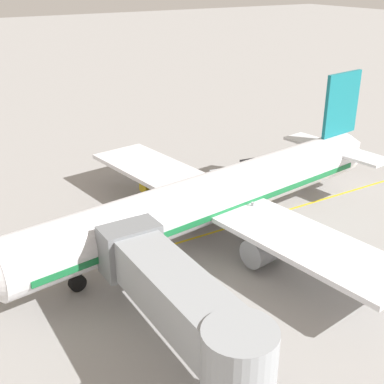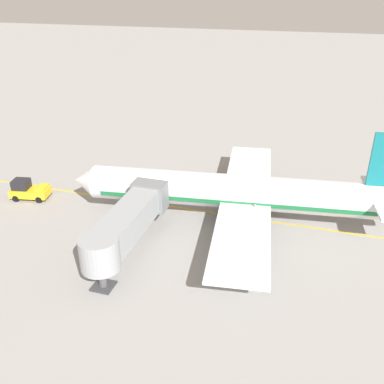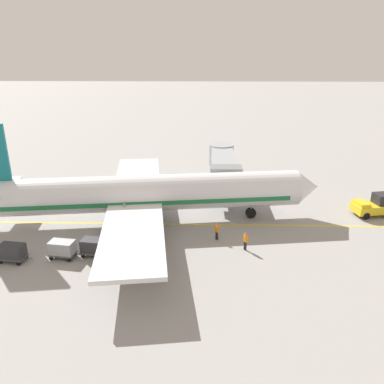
% 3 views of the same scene
% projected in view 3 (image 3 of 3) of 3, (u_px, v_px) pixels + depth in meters
% --- Properties ---
extents(ground_plane, '(400.00, 400.00, 0.00)m').
position_uv_depth(ground_plane, '(138.00, 224.00, 39.69)').
color(ground_plane, gray).
extents(gate_lead_in_line, '(0.24, 80.00, 0.01)m').
position_uv_depth(gate_lead_in_line, '(138.00, 224.00, 39.69)').
color(gate_lead_in_line, gold).
rests_on(gate_lead_in_line, ground).
extents(parked_airliner, '(30.42, 37.32, 10.63)m').
position_uv_depth(parked_airliner, '(143.00, 194.00, 38.93)').
color(parked_airliner, silver).
rests_on(parked_airliner, ground).
extents(jet_bridge, '(13.53, 3.50, 4.98)m').
position_uv_depth(jet_bridge, '(223.00, 165.00, 47.73)').
color(jet_bridge, '#93999E').
rests_on(jet_bridge, ground).
extents(pushback_tractor, '(3.00, 4.74, 2.40)m').
position_uv_depth(pushback_tractor, '(375.00, 206.00, 41.49)').
color(pushback_tractor, gold).
rests_on(pushback_tractor, ground).
extents(baggage_tug_lead, '(1.41, 2.57, 1.62)m').
position_uv_depth(baggage_tug_lead, '(128.00, 264.00, 30.80)').
color(baggage_tug_lead, gold).
rests_on(baggage_tug_lead, ground).
extents(baggage_cart_front, '(1.58, 2.97, 1.58)m').
position_uv_depth(baggage_cart_front, '(126.00, 246.00, 33.13)').
color(baggage_cart_front, '#4C4C51').
rests_on(baggage_cart_front, ground).
extents(baggage_cart_second_in_train, '(1.58, 2.97, 1.58)m').
position_uv_depth(baggage_cart_second_in_train, '(94.00, 246.00, 33.18)').
color(baggage_cart_second_in_train, '#4C4C51').
rests_on(baggage_cart_second_in_train, ground).
extents(baggage_cart_third_in_train, '(1.58, 2.97, 1.58)m').
position_uv_depth(baggage_cart_third_in_train, '(62.00, 248.00, 32.83)').
color(baggage_cart_third_in_train, '#4C4C51').
rests_on(baggage_cart_third_in_train, ground).
extents(baggage_cart_tail_end, '(1.58, 2.97, 1.58)m').
position_uv_depth(baggage_cart_tail_end, '(12.00, 252.00, 32.25)').
color(baggage_cart_tail_end, '#4C4C51').
rests_on(baggage_cart_tail_end, ground).
extents(ground_crew_wing_walker, '(0.65, 0.48, 1.69)m').
position_uv_depth(ground_crew_wing_walker, '(217.00, 231.00, 36.01)').
color(ground_crew_wing_walker, '#232328').
rests_on(ground_crew_wing_walker, ground).
extents(ground_crew_loader, '(0.67, 0.44, 1.69)m').
position_uv_depth(ground_crew_loader, '(245.00, 240.00, 34.15)').
color(ground_crew_loader, '#232328').
rests_on(ground_crew_loader, ground).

